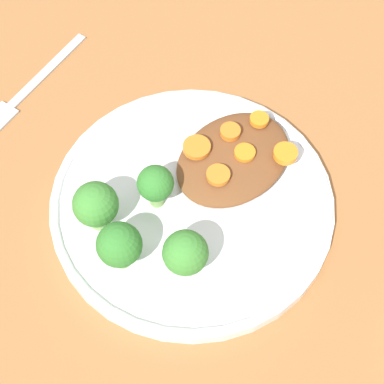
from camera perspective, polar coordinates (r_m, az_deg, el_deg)
ground_plane at (r=0.62m, az=0.00°, el=-1.42°), size 4.00×4.00×0.00m
plate at (r=0.61m, az=0.00°, el=-0.96°), size 0.27×0.27×0.02m
stew_mound at (r=0.62m, az=3.84°, el=2.87°), size 0.12×0.09×0.02m
broccoli_floret_0 at (r=0.54m, az=-0.59°, el=-5.48°), size 0.04×0.04×0.05m
broccoli_floret_1 at (r=0.58m, az=-3.27°, el=0.66°), size 0.03×0.03×0.05m
broccoli_floret_2 at (r=0.55m, az=-6.24°, el=-4.97°), size 0.04×0.04×0.05m
broccoli_floret_3 at (r=0.57m, az=-8.55°, el=-1.19°), size 0.04×0.04×0.05m
carrot_slice_0 at (r=0.63m, az=6.00°, el=6.44°), size 0.02×0.02×0.01m
carrot_slice_1 at (r=0.61m, az=8.31°, el=3.41°), size 0.02×0.02×0.01m
carrot_slice_2 at (r=0.62m, az=3.43°, el=5.37°), size 0.02×0.02×0.01m
carrot_slice_3 at (r=0.61m, az=4.72°, el=3.51°), size 0.02×0.02×0.00m
carrot_slice_4 at (r=0.59m, az=2.35°, el=1.52°), size 0.02×0.02×0.01m
carrot_slice_5 at (r=0.61m, az=0.42°, el=4.00°), size 0.03×0.03×0.01m
fork at (r=0.71m, az=-14.96°, el=8.31°), size 0.17×0.05×0.01m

